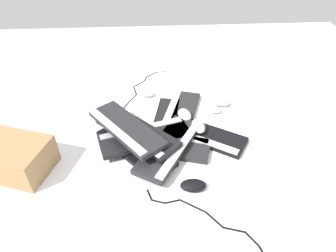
# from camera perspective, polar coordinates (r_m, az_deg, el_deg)

# --- Properties ---
(ground_plane) EXTENTS (3.20, 3.20, 0.00)m
(ground_plane) POSITION_cam_1_polar(r_m,az_deg,el_deg) (1.47, 0.67, -3.73)
(ground_plane) COLOR white
(keyboard_0) EXTENTS (0.26, 0.46, 0.03)m
(keyboard_0) POSITION_cam_1_polar(r_m,az_deg,el_deg) (1.46, -0.71, -3.60)
(keyboard_0) COLOR #232326
(keyboard_0) RESTS_ON ground
(keyboard_1) EXTENTS (0.36, 0.45, 0.03)m
(keyboard_1) POSITION_cam_1_polar(r_m,az_deg,el_deg) (1.53, 6.43, -1.60)
(keyboard_1) COLOR black
(keyboard_1) RESTS_ON ground
(keyboard_2) EXTENTS (0.46, 0.28, 0.03)m
(keyboard_2) POSITION_cam_1_polar(r_m,az_deg,el_deg) (1.65, 2.23, 2.22)
(keyboard_2) COLOR #232326
(keyboard_2) RESTS_ON ground
(keyboard_3) EXTENTS (0.46, 0.24, 0.03)m
(keyboard_3) POSITION_cam_1_polar(r_m,az_deg,el_deg) (1.59, -1.42, 0.57)
(keyboard_3) COLOR black
(keyboard_3) RESTS_ON ground
(keyboard_4) EXTENTS (0.43, 0.40, 0.03)m
(keyboard_4) POSITION_cam_1_polar(r_m,az_deg,el_deg) (1.45, -6.18, -4.14)
(keyboard_4) COLOR black
(keyboard_4) RESTS_ON ground
(keyboard_5) EXTENTS (0.46, 0.35, 0.03)m
(keyboard_5) POSITION_cam_1_polar(r_m,az_deg,el_deg) (1.40, 0.33, -3.93)
(keyboard_5) COLOR #232326
(keyboard_5) RESTS_ON keyboard_0
(keyboard_6) EXTENTS (0.27, 0.46, 0.03)m
(keyboard_6) POSITION_cam_1_polar(r_m,az_deg,el_deg) (1.46, -4.37, -2.07)
(keyboard_6) COLOR black
(keyboard_6) RESTS_ON keyboard_4
(keyboard_7) EXTENTS (0.41, 0.42, 0.03)m
(keyboard_7) POSITION_cam_1_polar(r_m,az_deg,el_deg) (1.44, -6.01, -1.20)
(keyboard_7) COLOR black
(keyboard_7) RESTS_ON keyboard_6
(keyboard_8) EXTENTS (0.44, 0.39, 0.03)m
(keyboard_8) POSITION_cam_1_polar(r_m,az_deg,el_deg) (1.43, -8.01, -0.38)
(keyboard_8) COLOR #232326
(keyboard_8) RESTS_ON keyboard_7
(mouse_0) EXTENTS (0.12, 0.08, 0.04)m
(mouse_0) POSITION_cam_1_polar(r_m,az_deg,el_deg) (1.52, 5.79, -0.02)
(mouse_0) COLOR #B7B7BC
(mouse_0) RESTS_ON keyboard_1
(mouse_1) EXTENTS (0.12, 0.08, 0.04)m
(mouse_1) POSITION_cam_1_polar(r_m,az_deg,el_deg) (1.59, 3.18, 2.12)
(mouse_1) COLOR silver
(mouse_1) RESTS_ON keyboard_2
(mouse_2) EXTENTS (0.09, 0.12, 0.04)m
(mouse_2) POSITION_cam_1_polar(r_m,az_deg,el_deg) (1.76, 9.98, 4.47)
(mouse_2) COLOR #B7B7BC
(mouse_2) RESTS_ON ground
(mouse_3) EXTENTS (0.07, 0.11, 0.04)m
(mouse_3) POSITION_cam_1_polar(r_m,az_deg,el_deg) (1.28, 4.83, -11.21)
(mouse_3) COLOR black
(mouse_3) RESTS_ON ground
(mouse_4) EXTENTS (0.12, 0.12, 0.04)m
(mouse_4) POSITION_cam_1_polar(r_m,az_deg,el_deg) (1.70, 8.33, 3.40)
(mouse_4) COLOR silver
(mouse_4) RESTS_ON ground
(mouse_5) EXTENTS (0.10, 0.13, 0.04)m
(mouse_5) POSITION_cam_1_polar(r_m,az_deg,el_deg) (1.82, -4.31, 6.33)
(mouse_5) COLOR silver
(mouse_5) RESTS_ON ground
(cable_0) EXTENTS (0.51, 0.28, 0.01)m
(cable_0) POSITION_cam_1_polar(r_m,az_deg,el_deg) (1.89, -5.47, 7.05)
(cable_0) COLOR black
(cable_0) RESTS_ON ground
(cable_1) EXTENTS (0.48, 0.59, 0.01)m
(cable_1) POSITION_cam_1_polar(r_m,az_deg,el_deg) (1.19, 11.37, -19.35)
(cable_1) COLOR black
(cable_1) RESTS_ON ground
(cardboard_box) EXTENTS (0.30, 0.35, 0.14)m
(cardboard_box) POSITION_cam_1_polar(r_m,az_deg,el_deg) (1.47, -27.20, -5.32)
(cardboard_box) COLOR #9E774C
(cardboard_box) RESTS_ON ground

